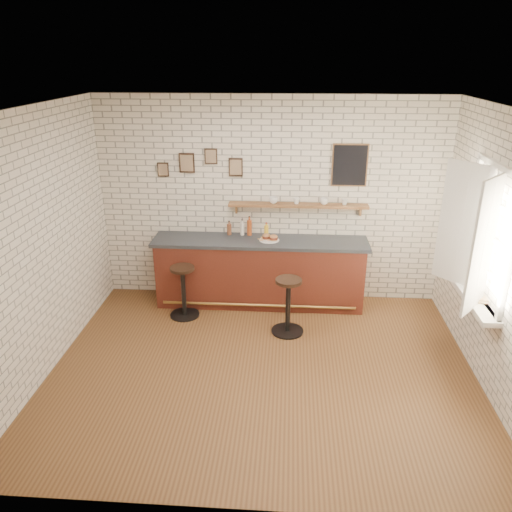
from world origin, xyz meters
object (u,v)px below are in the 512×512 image
object	(u,v)px
bar_counter	(260,272)
bar_stool_right	(288,304)
bitters_bottle_white	(242,229)
shelf_cup_c	(324,201)
shelf_cup_a	(274,200)
sandwich_plate	(269,240)
book_upper	(474,296)
shelf_cup_b	(297,201)
ciabatta_sandwich	(270,237)
bar_stool_left	(183,290)
book_lower	(474,298)
condiment_bottle_yellow	(266,230)
bitters_bottle_brown	(229,229)
shelf_cup_d	(345,202)
bitters_bottle_amber	(249,227)

from	to	relation	value
bar_counter	bar_stool_right	distance (m)	0.93
bitters_bottle_white	shelf_cup_c	world-z (taller)	shelf_cup_c
shelf_cup_a	sandwich_plate	bearing A→B (deg)	-103.57
book_upper	bar_stool_right	bearing A→B (deg)	173.39
bar_counter	shelf_cup_b	distance (m)	1.17
ciabatta_sandwich	bar_stool_left	distance (m)	1.44
bitters_bottle_white	book_lower	xyz separation A→B (m)	(2.79, -1.73, -0.17)
ciabatta_sandwich	book_lower	world-z (taller)	ciabatta_sandwich
bitters_bottle_white	shelf_cup_b	xyz separation A→B (m)	(0.79, 0.01, 0.44)
bitters_bottle_white	bar_stool_right	world-z (taller)	bitters_bottle_white
bitters_bottle_white	condiment_bottle_yellow	world-z (taller)	bitters_bottle_white
book_lower	book_upper	size ratio (longest dim) A/B	1.19
sandwich_plate	book_upper	distance (m)	2.82
bitters_bottle_brown	shelf_cup_c	size ratio (longest dim) A/B	1.80
condiment_bottle_yellow	book_lower	xyz separation A→B (m)	(2.43, -1.73, -0.15)
ciabatta_sandwich	shelf_cup_b	bearing A→B (deg)	29.67
shelf_cup_a	shelf_cup_d	size ratio (longest dim) A/B	1.35
condiment_bottle_yellow	book_lower	size ratio (longest dim) A/B	0.83
shelf_cup_d	bar_stool_left	bearing A→B (deg)	-179.34
ciabatta_sandwich	book_upper	size ratio (longest dim) A/B	1.21
sandwich_plate	condiment_bottle_yellow	distance (m)	0.22
bitters_bottle_white	bar_stool_right	bearing A→B (deg)	-55.51
bitters_bottle_brown	bar_stool_right	bearing A→B (deg)	-48.82
book_upper	condiment_bottle_yellow	bearing A→B (deg)	156.59
shelf_cup_a	shelf_cup_c	xyz separation A→B (m)	(0.72, 0.00, -0.00)
bitters_bottle_brown	book_upper	bearing A→B (deg)	-29.87
sandwich_plate	book_lower	world-z (taller)	sandwich_plate
bitters_bottle_amber	shelf_cup_d	bearing A→B (deg)	0.23
book_upper	shelf_cup_d	bearing A→B (deg)	139.33
bar_stool_right	shelf_cup_d	world-z (taller)	shelf_cup_d
shelf_cup_b	bar_stool_right	bearing A→B (deg)	-150.40
condiment_bottle_yellow	shelf_cup_b	world-z (taller)	shelf_cup_b
bar_stool_left	bar_stool_right	size ratio (longest dim) A/B	0.97
bitters_bottle_amber	bar_stool_right	world-z (taller)	bitters_bottle_amber
bar_stool_right	book_upper	bearing A→B (deg)	-18.33
bitters_bottle_brown	shelf_cup_b	bearing A→B (deg)	0.32
shelf_cup_a	ciabatta_sandwich	bearing A→B (deg)	-100.80
bar_stool_right	book_upper	size ratio (longest dim) A/B	3.89
bar_stool_left	shelf_cup_b	bearing A→B (deg)	23.29
bitters_bottle_brown	condiment_bottle_yellow	world-z (taller)	bitters_bottle_brown
bitters_bottle_amber	shelf_cup_b	xyz separation A→B (m)	(0.68, 0.01, 0.41)
bitters_bottle_brown	shelf_cup_d	bearing A→B (deg)	0.19
sandwich_plate	book_upper	bearing A→B (deg)	-32.37
bitters_bottle_amber	bar_stool_left	size ratio (longest dim) A/B	0.39
book_lower	shelf_cup_c	bearing A→B (deg)	139.85
bitters_bottle_brown	shelf_cup_b	size ratio (longest dim) A/B	2.33
book_lower	bar_stool_right	bearing A→B (deg)	168.19
bar_stool_right	book_upper	xyz separation A→B (m)	(2.09, -0.69, 0.54)
sandwich_plate	condiment_bottle_yellow	bearing A→B (deg)	104.35
bitters_bottle_amber	condiment_bottle_yellow	size ratio (longest dim) A/B	1.47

